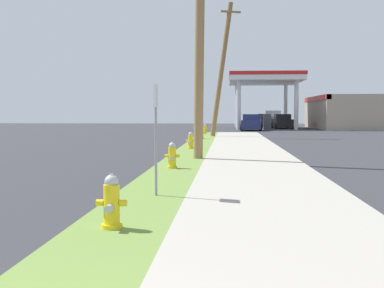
# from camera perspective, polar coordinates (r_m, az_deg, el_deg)

# --- Properties ---
(fire_hydrant_nearest) EXTENTS (0.42, 0.37, 0.74)m
(fire_hydrant_nearest) POSITION_cam_1_polar(r_m,az_deg,el_deg) (7.04, -9.02, -6.74)
(fire_hydrant_nearest) COLOR yellow
(fire_hydrant_nearest) RESTS_ON grass_verge
(fire_hydrant_second) EXTENTS (0.42, 0.38, 0.74)m
(fire_hydrant_second) POSITION_cam_1_polar(r_m,az_deg,el_deg) (14.46, -2.24, -1.44)
(fire_hydrant_second) COLOR yellow
(fire_hydrant_second) RESTS_ON grass_verge
(fire_hydrant_third) EXTENTS (0.42, 0.37, 0.74)m
(fire_hydrant_third) POSITION_cam_1_polar(r_m,az_deg,el_deg) (22.30, -0.14, 0.30)
(fire_hydrant_third) COLOR yellow
(fire_hydrant_third) RESTS_ON grass_verge
(fire_hydrant_fourth) EXTENTS (0.42, 0.37, 0.74)m
(fire_hydrant_fourth) POSITION_cam_1_polar(r_m,az_deg,el_deg) (30.81, 1.10, 1.19)
(fire_hydrant_fourth) COLOR yellow
(fire_hydrant_fourth) RESTS_ON grass_verge
(fire_hydrant_fifth) EXTENTS (0.42, 0.38, 0.74)m
(fire_hydrant_fifth) POSITION_cam_1_polar(r_m,az_deg,el_deg) (38.74, 1.48, 1.66)
(fire_hydrant_fifth) COLOR yellow
(fire_hydrant_fifth) RESTS_ON grass_verge
(utility_pole_midground) EXTENTS (1.38, 0.47, 9.05)m
(utility_pole_midground) POSITION_cam_1_polar(r_m,az_deg,el_deg) (17.77, 0.88, 13.34)
(utility_pole_midground) COLOR #937047
(utility_pole_midground) RESTS_ON grass_verge
(utility_pole_background) EXTENTS (2.08, 0.89, 9.07)m
(utility_pole_background) POSITION_cam_1_polar(r_m,az_deg,el_deg) (34.88, 3.37, 8.51)
(utility_pole_background) COLOR olive
(utility_pole_background) RESTS_ON grass_verge
(street_sign_post) EXTENTS (0.05, 0.36, 2.12)m
(street_sign_post) POSITION_cam_1_polar(r_m,az_deg,el_deg) (9.63, -4.09, 3.16)
(street_sign_post) COLOR gray
(street_sign_post) RESTS_ON grass_verge
(gas_station_canopy) EXTENTS (15.84, 13.66, 5.84)m
(gas_station_canopy) POSITION_cam_1_polar(r_m,az_deg,el_deg) (57.17, 15.08, 4.14)
(gas_station_canopy) COLOR silver
(gas_station_canopy) RESTS_ON ground
(car_black_by_near_pump) EXTENTS (2.08, 4.56, 1.57)m
(car_black_by_near_pump) POSITION_cam_1_polar(r_m,az_deg,el_deg) (56.39, 10.10, 2.47)
(car_black_by_near_pump) COLOR black
(car_black_by_near_pump) RESTS_ON ground
(car_navy_by_far_pump) EXTENTS (2.25, 4.63, 1.57)m
(car_navy_by_far_pump) POSITION_cam_1_polar(r_m,az_deg,el_deg) (49.13, 6.72, 2.35)
(car_navy_by_far_pump) COLOR navy
(car_navy_by_far_pump) RESTS_ON ground
(truck_silver_at_forecourt) EXTENTS (2.49, 5.53, 1.97)m
(truck_silver_at_forecourt) POSITION_cam_1_polar(r_m,az_deg,el_deg) (63.62, 9.09, 2.76)
(truck_silver_at_forecourt) COLOR #BCBCC1
(truck_silver_at_forecourt) RESTS_ON ground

